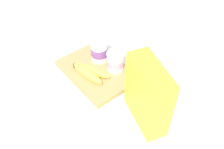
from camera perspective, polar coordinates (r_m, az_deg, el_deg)
ground_plane at (r=1.13m, az=-3.26°, el=0.34°), size 2.40×2.40×0.00m
cutting_board at (r=1.13m, az=-3.28°, el=0.73°), size 0.32×0.23×0.02m
cereal_box at (r=0.90m, az=7.84°, el=-4.37°), size 0.21×0.14×0.25m
yogurt_cup_front at (r=1.13m, az=-2.76°, el=5.22°), size 0.07×0.07×0.10m
yogurt_cup_back at (r=1.09m, az=0.73°, el=2.85°), size 0.07×0.07×0.08m
banana_bunch at (r=1.08m, az=-4.90°, el=0.54°), size 0.17×0.10×0.04m
spoon at (r=1.30m, az=-5.47°, el=7.32°), size 0.13×0.07×0.01m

